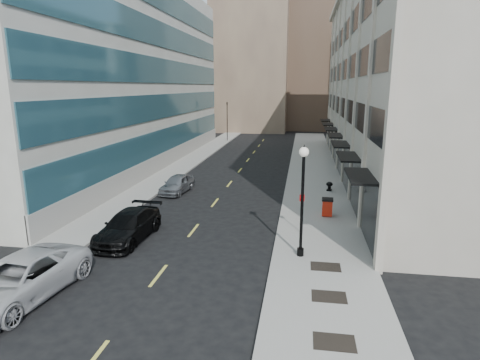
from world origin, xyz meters
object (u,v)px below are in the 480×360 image
(car_black_pickup, at_px, (128,226))
(lamppost, at_px, (303,192))
(traffic_signal, at_px, (227,105))
(urn_planter, at_px, (329,185))
(car_silver_sedan, at_px, (177,184))
(car_white_van, at_px, (19,279))
(sign_post, at_px, (302,206))
(trash_bin, at_px, (327,207))

(car_black_pickup, xyz_separation_m, lamppost, (9.60, -1.06, 2.66))
(traffic_signal, height_order, urn_planter, traffic_signal)
(car_silver_sedan, bearing_deg, car_white_van, -87.35)
(traffic_signal, relative_size, car_black_pickup, 1.27)
(sign_post, relative_size, urn_planter, 3.32)
(trash_bin, bearing_deg, sign_post, -113.50)
(traffic_signal, bearing_deg, lamppost, -74.55)
(lamppost, bearing_deg, car_black_pickup, 173.67)
(car_black_pickup, xyz_separation_m, car_silver_sedan, (-0.45, 10.37, -0.06))
(sign_post, bearing_deg, car_black_pickup, 179.62)
(car_silver_sedan, bearing_deg, urn_planter, 15.61)
(sign_post, bearing_deg, trash_bin, 49.85)
(car_white_van, distance_m, car_silver_sedan, 17.24)
(car_white_van, height_order, urn_planter, car_white_van)
(traffic_signal, distance_m, trash_bin, 39.14)
(car_silver_sedan, xyz_separation_m, urn_planter, (12.25, 1.97, -0.14))
(car_white_van, distance_m, sign_post, 14.46)
(traffic_signal, bearing_deg, urn_planter, -64.57)
(car_white_van, distance_m, car_black_pickup, 7.02)
(traffic_signal, bearing_deg, car_white_van, -89.18)
(sign_post, distance_m, urn_planter, 10.36)
(traffic_signal, relative_size, car_silver_sedan, 1.62)
(car_silver_sedan, relative_size, urn_planter, 5.88)
(car_white_van, bearing_deg, traffic_signal, 97.61)
(traffic_signal, height_order, car_white_van, traffic_signal)
(car_white_van, bearing_deg, trash_bin, 50.85)
(car_white_van, bearing_deg, sign_post, 45.90)
(car_black_pickup, height_order, urn_planter, car_black_pickup)
(car_white_van, bearing_deg, car_black_pickup, 83.61)
(traffic_signal, relative_size, urn_planter, 9.50)
(traffic_signal, distance_m, car_white_van, 49.08)
(traffic_signal, distance_m, sign_post, 41.66)
(traffic_signal, distance_m, car_silver_sedan, 32.07)
(lamppost, bearing_deg, urn_planter, 80.68)
(sign_post, bearing_deg, lamppost, -103.72)
(lamppost, bearing_deg, car_white_van, -152.76)
(urn_planter, bearing_deg, lamppost, -99.32)
(car_silver_sedan, height_order, urn_planter, car_silver_sedan)
(car_black_pickup, height_order, sign_post, sign_post)
(urn_planter, bearing_deg, sign_post, -102.33)
(sign_post, height_order, urn_planter, sign_post)
(trash_bin, relative_size, lamppost, 0.21)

